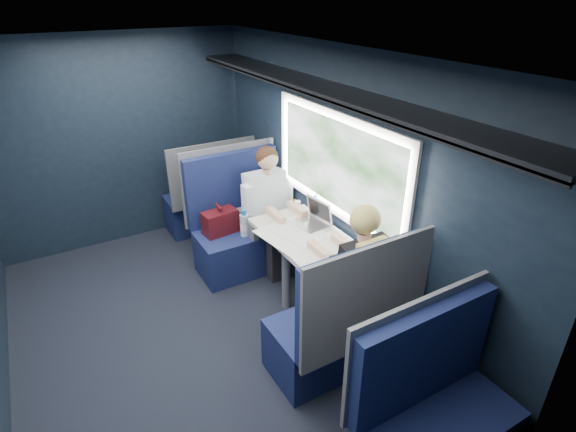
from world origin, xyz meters
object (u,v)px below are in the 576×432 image
seat_bay_near (241,229)px  cup (297,205)px  seat_row_back (433,419)px  woman (357,272)px  seat_row_front (210,198)px  bottle_small (316,207)px  man (270,205)px  seat_bay_far (341,327)px  table (301,241)px  laptop (314,217)px

seat_bay_near → cup: bearing=-45.8°
seat_row_back → cup: seat_row_back is taller
woman → seat_row_front: bearing=95.7°
bottle_small → cup: bearing=107.3°
seat_row_back → man: size_ratio=0.88×
woman → cup: bearing=82.0°
seat_row_back → woman: woman is taller
seat_bay_far → woman: 0.43m
seat_row_back → man: (0.25, 2.50, 0.31)m
woman → bottle_small: 0.96m
seat_row_front → seat_bay_far: bearing=-90.0°
seat_bay_far → seat_row_front: size_ratio=1.09×
seat_bay_far → woman: woman is taller
seat_bay_near → seat_bay_far: same height
seat_bay_near → cup: 0.70m
seat_bay_near → seat_bay_far: size_ratio=1.00×
man → cup: bearing=-58.1°
table → bottle_small: 0.41m
seat_row_front → laptop: seat_row_front is taller
laptop → man: bearing=102.8°
seat_row_back → bottle_small: size_ratio=5.23×
seat_bay_near → bottle_small: (0.49, -0.65, 0.42)m
seat_bay_near → bottle_small: seat_bay_near is taller
seat_bay_far → laptop: size_ratio=3.66×
man → bottle_small: bearing=-64.4°
woman → seat_row_back: bearing=-102.9°
table → woman: size_ratio=0.76×
woman → man: bearing=90.0°
seat_bay_far → bottle_small: seat_bay_far is taller
table → seat_row_front: size_ratio=0.86×
seat_row_back → table: bearing=84.2°
seat_row_back → laptop: size_ratio=3.37×
man → cup: (0.16, -0.26, 0.06)m
table → cup: 0.51m
man → cup: size_ratio=16.05×
seat_row_front → seat_row_back: 3.59m
laptop → seat_row_front: bearing=102.8°
seat_bay_near → laptop: 0.95m
laptop → cup: 0.34m
seat_row_back → man: bearing=84.3°
seat_bay_far → seat_row_back: 0.92m
seat_row_front → cup: 1.47m
seat_bay_far → bottle_small: bearing=66.3°
woman → bottle_small: size_ratio=5.96×
seat_row_front → seat_bay_near: bearing=-90.7°
seat_row_front → woman: size_ratio=0.88×
seat_bay_far → bottle_small: 1.27m
seat_bay_near → laptop: bearing=-62.8°
bottle_small → cup: bottle_small is taller
table → seat_bay_near: size_ratio=0.79×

